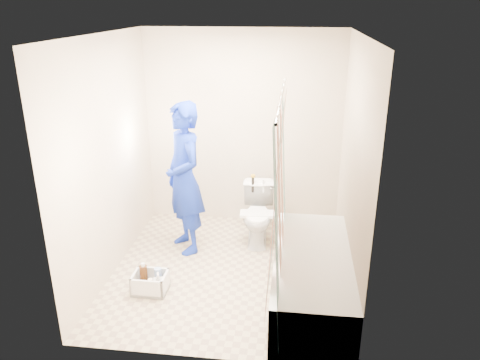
# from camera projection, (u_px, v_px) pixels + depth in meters

# --- Properties ---
(floor) EXTENTS (2.60, 2.60, 0.00)m
(floor) POSITION_uv_depth(u_px,v_px,m) (228.00, 271.00, 4.95)
(floor) COLOR tan
(floor) RESTS_ON ground
(ceiling) EXTENTS (2.40, 2.60, 0.02)m
(ceiling) POSITION_uv_depth(u_px,v_px,m) (226.00, 34.00, 4.09)
(ceiling) COLOR white
(ceiling) RESTS_ON wall_back
(wall_back) EXTENTS (2.40, 0.02, 2.40)m
(wall_back) POSITION_uv_depth(u_px,v_px,m) (243.00, 130.00, 5.73)
(wall_back) COLOR #B5A68B
(wall_back) RESTS_ON ground
(wall_front) EXTENTS (2.40, 0.02, 2.40)m
(wall_front) POSITION_uv_depth(u_px,v_px,m) (200.00, 223.00, 3.32)
(wall_front) COLOR #B5A68B
(wall_front) RESTS_ON ground
(wall_left) EXTENTS (0.02, 2.60, 2.40)m
(wall_left) POSITION_uv_depth(u_px,v_px,m) (108.00, 159.00, 4.66)
(wall_left) COLOR #B5A68B
(wall_left) RESTS_ON ground
(wall_right) EXTENTS (0.02, 2.60, 2.40)m
(wall_right) POSITION_uv_depth(u_px,v_px,m) (354.00, 169.00, 4.38)
(wall_right) COLOR #B5A68B
(wall_right) RESTS_ON ground
(bathtub) EXTENTS (0.70, 1.75, 0.50)m
(bathtub) POSITION_uv_depth(u_px,v_px,m) (311.00, 277.00, 4.36)
(bathtub) COLOR white
(bathtub) RESTS_ON ground
(curtain_rod) EXTENTS (0.02, 1.90, 0.02)m
(curtain_rod) POSITION_uv_depth(u_px,v_px,m) (282.00, 96.00, 3.80)
(curtain_rod) COLOR silver
(curtain_rod) RESTS_ON wall_back
(shower_curtain) EXTENTS (0.06, 1.75, 1.80)m
(shower_curtain) POSITION_uv_depth(u_px,v_px,m) (278.00, 201.00, 4.13)
(shower_curtain) COLOR white
(shower_curtain) RESTS_ON curtain_rod
(toilet) EXTENTS (0.42, 0.68, 0.67)m
(toilet) POSITION_uv_depth(u_px,v_px,m) (258.00, 215.00, 5.47)
(toilet) COLOR white
(toilet) RESTS_ON ground
(tank_lid) EXTENTS (0.42, 0.21, 0.03)m
(tank_lid) POSITION_uv_depth(u_px,v_px,m) (258.00, 214.00, 5.35)
(tank_lid) COLOR white
(tank_lid) RESTS_ON toilet
(tank_internals) EXTENTS (0.16, 0.05, 0.22)m
(tank_internals) POSITION_uv_depth(u_px,v_px,m) (256.00, 183.00, 5.53)
(tank_internals) COLOR black
(tank_internals) RESTS_ON toilet
(plumber) EXTENTS (0.69, 0.74, 1.70)m
(plumber) POSITION_uv_depth(u_px,v_px,m) (184.00, 179.00, 5.12)
(plumber) COLOR #0F259E
(plumber) RESTS_ON ground
(cleaning_caddy) EXTENTS (0.33, 0.26, 0.25)m
(cleaning_caddy) POSITION_uv_depth(u_px,v_px,m) (151.00, 283.00, 4.57)
(cleaning_caddy) COLOR silver
(cleaning_caddy) RESTS_ON ground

